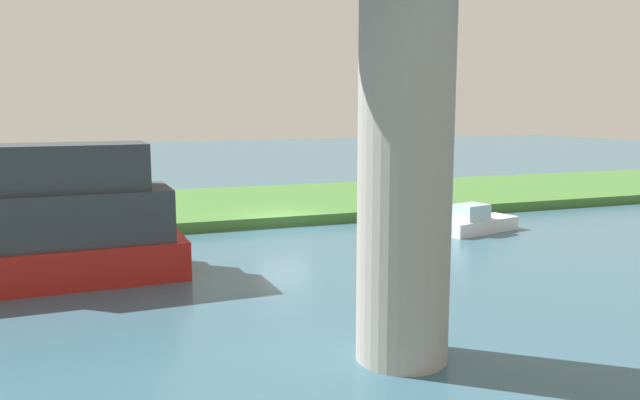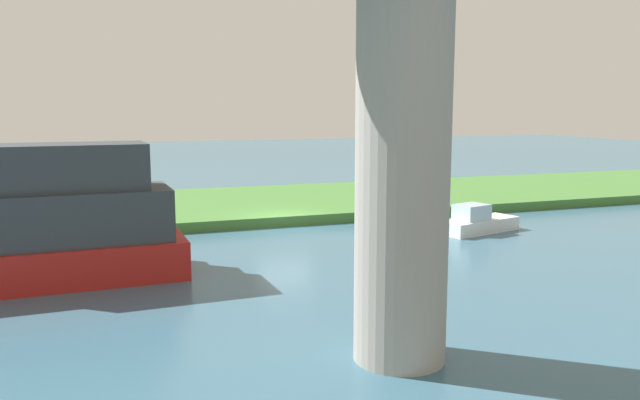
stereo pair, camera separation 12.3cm
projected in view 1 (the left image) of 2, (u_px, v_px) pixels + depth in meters
The scene contains 7 objects.
ground_plane at pixel (284, 227), 29.80m from camera, with size 160.00×160.00×0.00m, color #386075.
grassy_bank at pixel (253, 204), 35.34m from camera, with size 80.00×12.00×0.50m, color #427533.
bridge_pylon at pixel (405, 154), 13.57m from camera, with size 2.06×2.06×9.27m, color #9E998E.
person_on_bank at pixel (368, 194), 32.40m from camera, with size 0.49×0.49×1.39m.
mooring_post at pixel (119, 209), 28.74m from camera, with size 0.20×0.20×1.03m, color brown.
houseboat_blue at pixel (41, 228), 20.09m from camera, with size 9.72×3.57×4.91m.
motorboat_red at pixel (477, 222), 28.58m from camera, with size 4.18×2.40×1.32m.
Camera 1 is at (8.44, 28.10, 5.62)m, focal length 35.30 mm.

